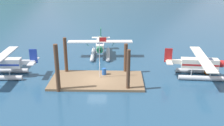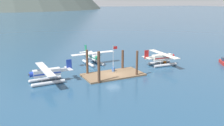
{
  "view_description": "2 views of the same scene",
  "coord_description": "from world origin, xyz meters",
  "px_view_note": "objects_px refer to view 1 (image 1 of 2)",
  "views": [
    {
      "loc": [
        2.73,
        -30.4,
        13.71
      ],
      "look_at": [
        1.96,
        0.23,
        2.46
      ],
      "focal_mm": 41.4,
      "sensor_mm": 36.0,
      "label": 1
    },
    {
      "loc": [
        -20.29,
        -40.22,
        14.21
      ],
      "look_at": [
        -0.21,
        0.07,
        2.54
      ],
      "focal_mm": 38.19,
      "sensor_mm": 36.0,
      "label": 2
    }
  ],
  "objects_px": {
    "fuel_drum": "(104,71)",
    "seaplane_white_bow_centre": "(100,47)",
    "mooring_buoy": "(207,72)",
    "seaplane_cream_stbd_fwd": "(200,66)",
    "seaplane_silver_port_fwd": "(3,65)",
    "flagpole": "(100,52)"
  },
  "relations": [
    {
      "from": "mooring_buoy",
      "to": "seaplane_cream_stbd_fwd",
      "type": "height_order",
      "value": "seaplane_cream_stbd_fwd"
    },
    {
      "from": "seaplane_white_bow_centre",
      "to": "seaplane_cream_stbd_fwd",
      "type": "bearing_deg",
      "value": -30.75
    },
    {
      "from": "fuel_drum",
      "to": "seaplane_white_bow_centre",
      "type": "bearing_deg",
      "value": 97.18
    },
    {
      "from": "mooring_buoy",
      "to": "seaplane_white_bow_centre",
      "type": "xyz_separation_m",
      "value": [
        -15.15,
        7.46,
        1.2
      ]
    },
    {
      "from": "mooring_buoy",
      "to": "flagpole",
      "type": "bearing_deg",
      "value": -172.17
    },
    {
      "from": "seaplane_silver_port_fwd",
      "to": "mooring_buoy",
      "type": "bearing_deg",
      "value": 2.7
    },
    {
      "from": "flagpole",
      "to": "seaplane_white_bow_centre",
      "type": "height_order",
      "value": "flagpole"
    },
    {
      "from": "mooring_buoy",
      "to": "fuel_drum",
      "type": "bearing_deg",
      "value": -175.78
    },
    {
      "from": "flagpole",
      "to": "fuel_drum",
      "type": "bearing_deg",
      "value": 68.23
    },
    {
      "from": "fuel_drum",
      "to": "seaplane_cream_stbd_fwd",
      "type": "bearing_deg",
      "value": 1.38
    },
    {
      "from": "flagpole",
      "to": "fuel_drum",
      "type": "height_order",
      "value": "flagpole"
    },
    {
      "from": "seaplane_silver_port_fwd",
      "to": "flagpole",
      "type": "bearing_deg",
      "value": -3.02
    },
    {
      "from": "fuel_drum",
      "to": "seaplane_silver_port_fwd",
      "type": "distance_m",
      "value": 13.5
    },
    {
      "from": "mooring_buoy",
      "to": "seaplane_white_bow_centre",
      "type": "distance_m",
      "value": 16.93
    },
    {
      "from": "fuel_drum",
      "to": "flagpole",
      "type": "bearing_deg",
      "value": -111.77
    },
    {
      "from": "fuel_drum",
      "to": "mooring_buoy",
      "type": "bearing_deg",
      "value": 4.22
    },
    {
      "from": "seaplane_silver_port_fwd",
      "to": "seaplane_cream_stbd_fwd",
      "type": "xyz_separation_m",
      "value": [
        26.17,
        0.57,
        0.0
      ]
    },
    {
      "from": "seaplane_cream_stbd_fwd",
      "to": "seaplane_white_bow_centre",
      "type": "bearing_deg",
      "value": 149.25
    },
    {
      "from": "flagpole",
      "to": "seaplane_white_bow_centre",
      "type": "bearing_deg",
      "value": 94.18
    },
    {
      "from": "mooring_buoy",
      "to": "seaplane_cream_stbd_fwd",
      "type": "xyz_separation_m",
      "value": [
        -1.38,
        -0.73,
        1.2
      ]
    },
    {
      "from": "flagpole",
      "to": "mooring_buoy",
      "type": "relative_size",
      "value": 7.35
    },
    {
      "from": "seaplane_white_bow_centre",
      "to": "mooring_buoy",
      "type": "bearing_deg",
      "value": -26.21
    }
  ]
}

